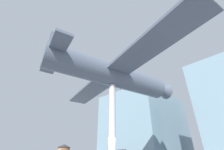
% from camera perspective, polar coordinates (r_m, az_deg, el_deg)
% --- Properties ---
extents(glass_pavilion_left, '(10.20, 13.08, 11.58)m').
position_cam_1_polar(glass_pavilion_left, '(28.14, 12.59, -19.80)').
color(glass_pavilion_left, '#7593A3').
rests_on(glass_pavilion_left, ground_plane).
extents(support_pylon_central, '(0.51, 0.51, 6.22)m').
position_cam_1_polar(support_pylon_central, '(10.56, 0.00, -19.41)').
color(support_pylon_central, '#B7B7BC').
rests_on(support_pylon_central, ground_plane).
extents(suspended_airplane, '(15.51, 12.05, 2.91)m').
position_cam_1_polar(suspended_airplane, '(12.03, 1.10, -0.28)').
color(suspended_airplane, '#4C5666').
rests_on(suspended_airplane, support_pylon_central).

